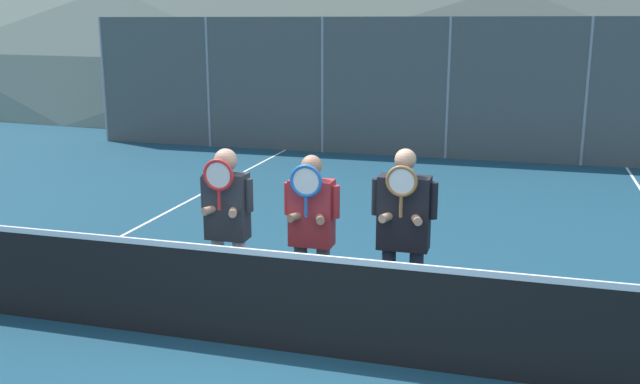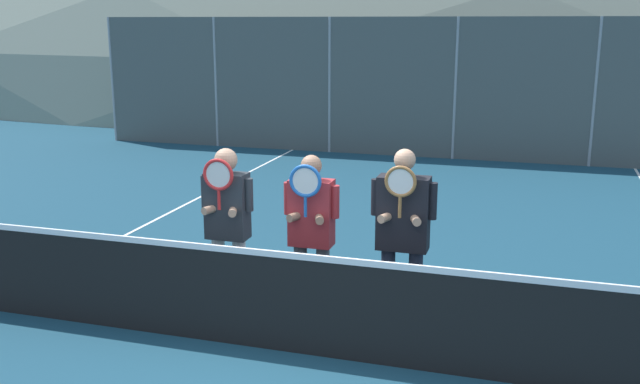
# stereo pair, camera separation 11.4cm
# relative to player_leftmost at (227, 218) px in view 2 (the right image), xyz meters

# --- Properties ---
(ground_plane) EXTENTS (120.00, 120.00, 0.00)m
(ground_plane) POSITION_rel_player_leftmost_xyz_m (1.11, -0.57, -1.02)
(ground_plane) COLOR navy
(hill_distant) EXTENTS (143.36, 79.64, 27.87)m
(hill_distant) POSITION_rel_player_leftmost_xyz_m (1.11, 50.37, -1.02)
(hill_distant) COLOR gray
(hill_distant) RESTS_ON ground_plane
(clubhouse_building) EXTENTS (17.60, 5.50, 3.26)m
(clubhouse_building) POSITION_rel_player_leftmost_xyz_m (2.91, 16.85, 0.63)
(clubhouse_building) COLOR tan
(clubhouse_building) RESTS_ON ground_plane
(fence_back) EXTENTS (16.68, 0.06, 2.99)m
(fence_back) POSITION_rel_player_leftmost_xyz_m (1.11, 9.18, 0.47)
(fence_back) COLOR gray
(fence_back) RESTS_ON ground_plane
(tennis_net) EXTENTS (9.83, 0.09, 1.04)m
(tennis_net) POSITION_rel_player_leftmost_xyz_m (1.11, -0.57, -0.54)
(tennis_net) COLOR gray
(tennis_net) RESTS_ON ground_plane
(court_line_left_sideline) EXTENTS (0.05, 16.00, 0.01)m
(court_line_left_sideline) POSITION_rel_player_leftmost_xyz_m (-2.54, 2.43, -1.02)
(court_line_left_sideline) COLOR white
(court_line_left_sideline) RESTS_ON ground_plane
(player_leftmost) EXTENTS (0.54, 0.34, 1.71)m
(player_leftmost) POSITION_rel_player_leftmost_xyz_m (0.00, 0.00, 0.00)
(player_leftmost) COLOR white
(player_leftmost) RESTS_ON ground_plane
(player_center_left) EXTENTS (0.55, 0.34, 1.68)m
(player_center_left) POSITION_rel_player_leftmost_xyz_m (0.84, 0.07, -0.03)
(player_center_left) COLOR #56565B
(player_center_left) RESTS_ON ground_plane
(player_center_right) EXTENTS (0.60, 0.34, 1.79)m
(player_center_right) POSITION_rel_player_leftmost_xyz_m (1.72, 0.04, 0.03)
(player_center_right) COLOR #232838
(player_center_right) RESTS_ON ground_plane
(car_far_left) EXTENTS (4.26, 2.06, 1.68)m
(car_far_left) POSITION_rel_player_leftmost_xyz_m (-4.23, 11.80, -0.16)
(car_far_left) COLOR silver
(car_far_left) RESTS_ON ground_plane
(car_left_of_center) EXTENTS (4.10, 1.92, 1.81)m
(car_left_of_center) POSITION_rel_player_leftmost_xyz_m (0.76, 12.27, -0.10)
(car_left_of_center) COLOR navy
(car_left_of_center) RESTS_ON ground_plane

